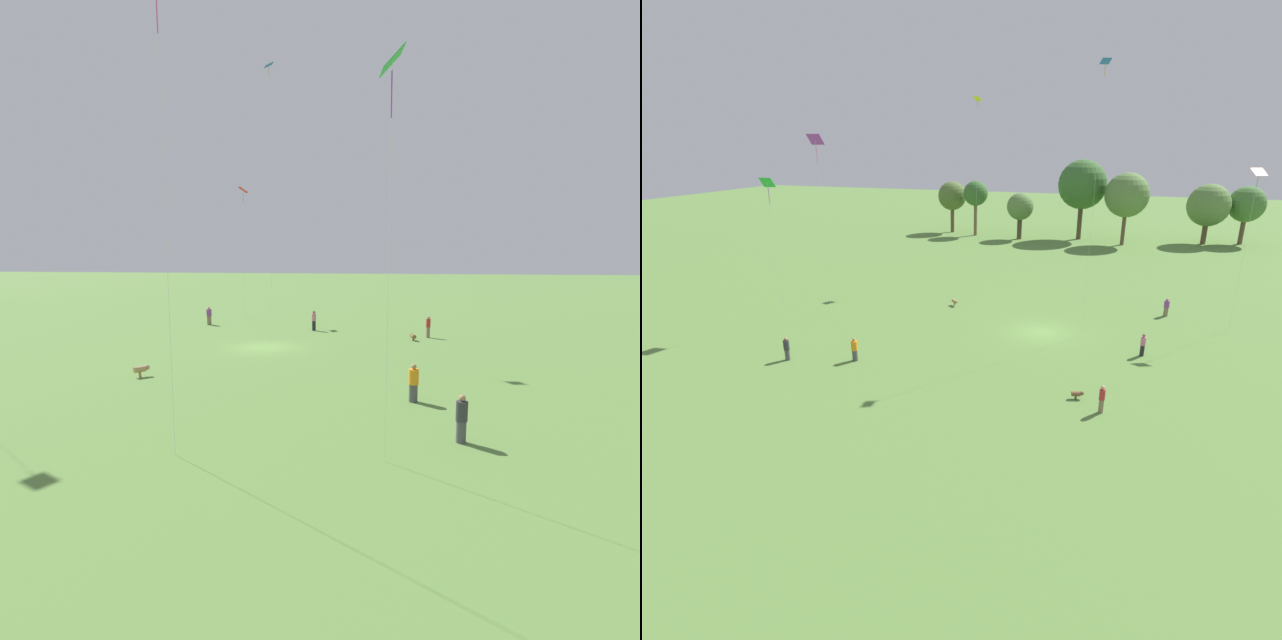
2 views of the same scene
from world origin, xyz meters
TOP-DOWN VIEW (x-y plane):
  - ground_plane at (0.00, 0.00)m, footprint 240.00×240.00m
  - person_0 at (-16.56, -11.18)m, footprint 0.58×0.58m
  - person_1 at (10.06, 7.65)m, footprint 0.56×0.56m
  - person_2 at (-11.85, -9.77)m, footprint 0.60×0.60m
  - person_3 at (7.88, -2.47)m, footprint 0.46×0.46m
  - person_4 at (5.48, -11.89)m, footprint 0.47×0.47m
  - kite_2 at (3.32, 0.15)m, footprint 0.86×0.82m
  - kite_3 at (14.98, 5.57)m, footprint 1.25×1.18m
  - kite_4 at (-18.56, -8.50)m, footprint 1.00×0.76m
  - dog_0 at (-9.10, 4.58)m, footprint 0.77×0.75m
  - dog_1 at (4.02, -10.63)m, footprint 0.77×0.46m

SIDE VIEW (x-z plane):
  - ground_plane at x=0.00m, z-range 0.00..0.00m
  - dog_1 at x=4.02m, z-range 0.08..0.60m
  - dog_0 at x=-9.10m, z-range 0.11..0.73m
  - person_1 at x=10.06m, z-range -0.02..1.67m
  - person_2 at x=-11.85m, z-range -0.02..1.72m
  - person_3 at x=7.88m, z-range 0.00..1.71m
  - person_0 at x=-16.56m, z-range -0.01..1.74m
  - person_4 at x=5.48m, z-range 0.01..1.75m
  - kite_4 at x=-18.56m, z-range 5.42..17.98m
  - kite_3 at x=14.98m, z-range 5.77..18.82m
  - kite_2 at x=3.32m, z-range 7.90..28.14m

